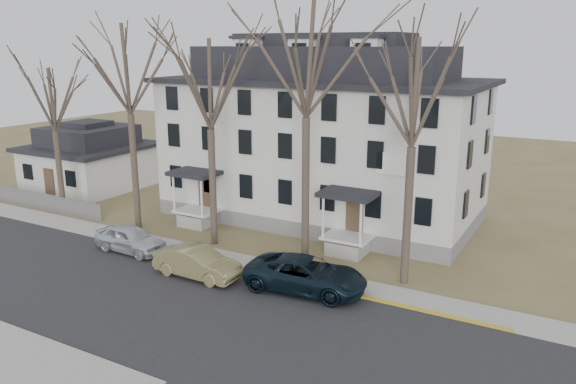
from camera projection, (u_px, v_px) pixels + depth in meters
The scene contains 16 objects.
ground at pixel (170, 338), 22.44m from camera, with size 120.00×120.00×0.00m, color olive.
main_road at pixel (201, 317), 24.13m from camera, with size 120.00×10.00×0.04m, color #27272A.
far_sidewalk at pixel (272, 270), 29.20m from camera, with size 120.00×2.00×0.08m, color #A09F97.
yellow_curb at pixel (354, 297), 26.09m from camera, with size 14.00×0.25×0.06m, color gold.
boarding_house at pixel (322, 138), 37.18m from camera, with size 20.80×12.36×12.05m.
small_house at pixel (90, 160), 45.74m from camera, with size 8.70×8.70×5.00m.
fence at pixel (32, 208), 40.35m from camera, with size 14.00×0.06×1.20m, color gray.
tree_far_left at pixel (127, 62), 33.26m from camera, with size 8.40×8.40×13.72m.
tree_mid_left at pixel (209, 78), 30.63m from camera, with size 7.80×7.80×12.74m.
tree_center at pixel (307, 50), 27.43m from camera, with size 9.00×9.00×14.70m.
tree_mid_right at pixel (415, 85), 25.21m from camera, with size 7.80×7.80×12.74m.
tree_bungalow at pixel (51, 95), 37.12m from camera, with size 6.60×6.60×10.78m.
car_silver at pixel (131, 239), 31.51m from camera, with size 1.78×4.42×1.50m, color silver.
car_tan at pixel (197, 263), 28.07m from camera, with size 1.61×4.61×1.52m, color olive.
car_navy at pixel (306, 275), 26.49m from camera, with size 2.67×5.79×1.61m, color black.
bicycle_left at pixel (186, 221), 35.87m from camera, with size 0.54×1.56×0.82m, color black.
Camera 1 is at (13.97, -15.36, 11.36)m, focal length 35.00 mm.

